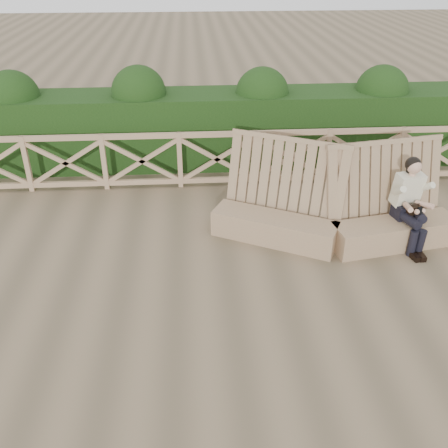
{
  "coord_description": "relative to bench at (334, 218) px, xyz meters",
  "views": [
    {
      "loc": [
        -0.47,
        -5.39,
        4.25
      ],
      "look_at": [
        -0.07,
        0.4,
        0.9
      ],
      "focal_mm": 40.0,
      "sensor_mm": 36.0,
      "label": 1
    }
  ],
  "objects": [
    {
      "name": "woman",
      "position": [
        1.1,
        -0.16,
        0.36
      ],
      "size": [
        0.48,
        0.91,
        1.42
      ],
      "rotation": [
        0.0,
        0.0,
        0.21
      ],
      "color": "black",
      "rests_on": "ground"
    },
    {
      "name": "bench",
      "position": [
        0.0,
        0.0,
        0.0
      ],
      "size": [
        3.86,
        1.59,
        1.56
      ],
      "rotation": [
        0.0,
        0.0,
        -0.12
      ],
      "color": "#8C7050",
      "rests_on": "ground"
    },
    {
      "name": "hedge",
      "position": [
        -1.74,
        3.36,
        0.36
      ],
      "size": [
        12.0,
        1.2,
        1.5
      ],
      "primitive_type": "cube",
      "color": "black",
      "rests_on": "ground"
    },
    {
      "name": "ground",
      "position": [
        -1.74,
        -1.34,
        -0.39
      ],
      "size": [
        60.0,
        60.0,
        0.0
      ],
      "primitive_type": "plane",
      "color": "brown",
      "rests_on": "ground"
    },
    {
      "name": "guardrail",
      "position": [
        -1.74,
        2.16,
        0.16
      ],
      "size": [
        10.1,
        0.09,
        1.1
      ],
      "color": "#9B7C5A",
      "rests_on": "ground"
    }
  ]
}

